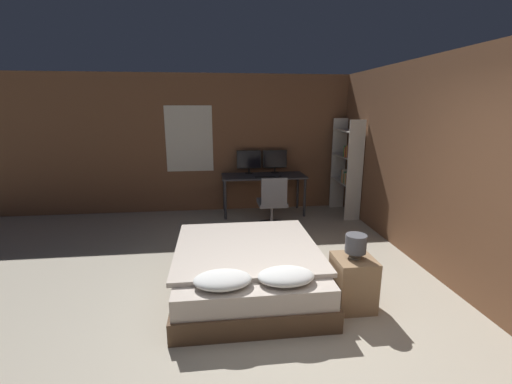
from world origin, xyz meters
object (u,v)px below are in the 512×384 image
Objects in this scene: bedside_lamp at (356,244)px; keyboard at (265,177)px; bed at (248,268)px; bookshelf at (348,165)px; nightstand at (353,282)px; office_chair at (272,207)px; monitor_right at (275,160)px; computer_mouse at (280,176)px; desk at (264,180)px; monitor_left at (249,160)px.

keyboard is at bearing 98.58° from bedside_lamp.
bookshelf is at bearing 49.63° from bed.
nightstand is 0.61× the size of office_chair.
bed is 4.01× the size of monitor_right.
computer_mouse reaches higher than nightstand.
monitor_right reaches higher than bedside_lamp.
bedside_lamp is at bearing -109.94° from bookshelf.
desk is 1.77× the size of office_chair.
keyboard is at bearing 93.91° from office_chair.
bedside_lamp is 3.30m from bookshelf.
bed is 5.04× the size of keyboard.
desk is (0.59, 2.86, 0.44)m from bed.
bed is 2.12× the size of office_chair.
monitor_left is 0.53× the size of office_chair.
office_chair reaches higher than computer_mouse.
monitor_left is 1.26× the size of keyboard.
monitor_left reaches higher than office_chair.
bed is at bearing -107.27° from office_chair.
monitor_right is at bearing 93.35° from bedside_lamp.
office_chair is (0.04, -0.59, -0.41)m from keyboard.
office_chair reaches higher than nightstand.
bedside_lamp is at bearing -82.01° from desk.
desk is at bearing 97.99° from nightstand.
computer_mouse is at bearing 93.47° from bedside_lamp.
office_chair is (0.30, -1.06, -0.66)m from monitor_left.
computer_mouse is 0.08× the size of office_chair.
bed reaches higher than nightstand.
desk is 3.34× the size of monitor_left.
monitor_left is at bearing 101.53° from nightstand.
bed is at bearing -130.37° from bookshelf.
office_chair is at bearing -87.19° from desk.
bookshelf reaches higher than desk.
nightstand is 3.43m from desk.
monitor_left is at bearing 139.44° from computer_mouse.
monitor_right is (0.26, 0.24, 0.35)m from desk.
monitor_right is at bearing 74.56° from bed.
desk is at bearing 92.81° from office_chair.
bed is at bearing 154.10° from bedside_lamp.
keyboard is at bearing 77.31° from bed.
bedside_lamp is 3.18m from keyboard.
bed is 3.46m from bookshelf.
nightstand is 0.34× the size of desk.
keyboard is 5.53× the size of computer_mouse.
bookshelf is (1.55, 0.54, 0.62)m from office_chair.
monitor_right is at bearing 41.88° from desk.
bed is 4.01× the size of monitor_left.
monitor_right is 0.59m from keyboard.
bookshelf is (1.59, -0.06, 0.22)m from keyboard.
monitor_right is 0.26× the size of bookshelf.
bookshelf is at bearing 19.06° from office_chair.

